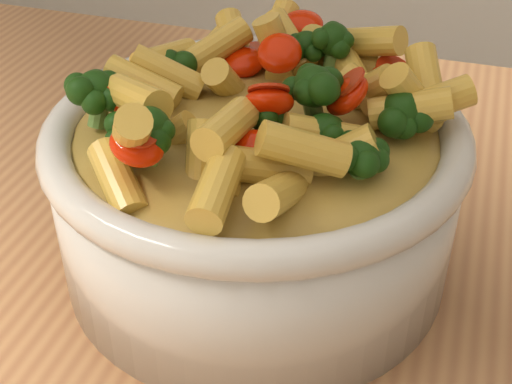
% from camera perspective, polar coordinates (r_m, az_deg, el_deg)
% --- Properties ---
extents(table, '(1.20, 0.80, 0.90)m').
position_cam_1_polar(table, '(0.55, -6.88, -14.45)').
color(table, '#B9804F').
rests_on(table, ground).
extents(serving_bowl, '(0.26, 0.26, 0.11)m').
position_cam_1_polar(serving_bowl, '(0.46, 0.00, 0.14)').
color(serving_bowl, silver).
rests_on(serving_bowl, table).
extents(pasta_salad, '(0.21, 0.21, 0.05)m').
position_cam_1_polar(pasta_salad, '(0.42, 0.00, 7.90)').
color(pasta_salad, '#EFBA4B').
rests_on(pasta_salad, serving_bowl).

